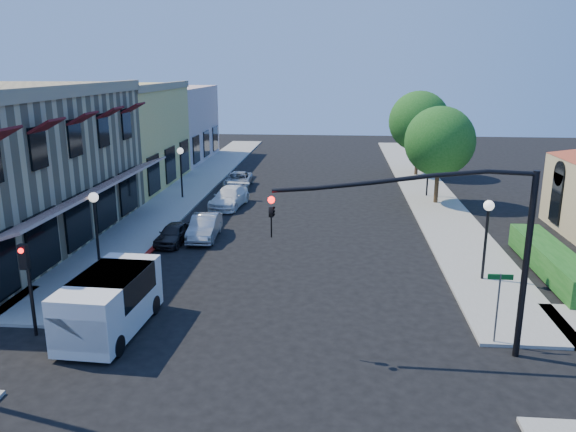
# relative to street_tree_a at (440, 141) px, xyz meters

# --- Properties ---
(ground) EXTENTS (120.00, 120.00, 0.00)m
(ground) POSITION_rel_street_tree_a_xyz_m (-8.80, -22.00, -4.19)
(ground) COLOR black
(ground) RESTS_ON ground
(sidewalk_left) EXTENTS (3.50, 50.00, 0.12)m
(sidewalk_left) POSITION_rel_street_tree_a_xyz_m (-17.55, 5.00, -4.13)
(sidewalk_left) COLOR gray
(sidewalk_left) RESTS_ON ground
(sidewalk_right) EXTENTS (3.50, 50.00, 0.12)m
(sidewalk_right) POSITION_rel_street_tree_a_xyz_m (-0.05, 5.00, -4.13)
(sidewalk_right) COLOR gray
(sidewalk_right) RESTS_ON ground
(curb_red_strip) EXTENTS (0.25, 10.00, 0.06)m
(curb_red_strip) POSITION_rel_street_tree_a_xyz_m (-15.70, -14.00, -4.19)
(curb_red_strip) COLOR maroon
(curb_red_strip) RESTS_ON ground
(yellow_stucco_building) EXTENTS (10.00, 12.00, 7.60)m
(yellow_stucco_building) POSITION_rel_street_tree_a_xyz_m (-24.30, 4.00, -0.39)
(yellow_stucco_building) COLOR #D4BF5F
(yellow_stucco_building) RESTS_ON ground
(pink_stucco_building) EXTENTS (10.00, 12.00, 7.00)m
(pink_stucco_building) POSITION_rel_street_tree_a_xyz_m (-24.30, 16.00, -0.69)
(pink_stucco_building) COLOR #C8A197
(pink_stucco_building) RESTS_ON ground
(hedge) EXTENTS (1.40, 8.00, 1.10)m
(hedge) POSITION_rel_street_tree_a_xyz_m (2.90, -13.00, -4.19)
(hedge) COLOR #185117
(hedge) RESTS_ON ground
(street_tree_a) EXTENTS (4.56, 4.56, 6.48)m
(street_tree_a) POSITION_rel_street_tree_a_xyz_m (0.00, 0.00, 0.00)
(street_tree_a) COLOR #382516
(street_tree_a) RESTS_ON ground
(street_tree_b) EXTENTS (4.94, 4.94, 7.02)m
(street_tree_b) POSITION_rel_street_tree_a_xyz_m (0.00, 10.00, 0.35)
(street_tree_b) COLOR #382516
(street_tree_b) RESTS_ON ground
(signal_mast_arm) EXTENTS (8.01, 0.39, 6.00)m
(signal_mast_arm) POSITION_rel_street_tree_a_xyz_m (-2.94, -20.50, -0.11)
(signal_mast_arm) COLOR black
(signal_mast_arm) RESTS_ON ground
(secondary_signal) EXTENTS (0.28, 0.42, 3.32)m
(secondary_signal) POSITION_rel_street_tree_a_xyz_m (-16.80, -20.59, -1.88)
(secondary_signal) COLOR black
(secondary_signal) RESTS_ON ground
(street_name_sign) EXTENTS (0.80, 0.06, 2.50)m
(street_name_sign) POSITION_rel_street_tree_a_xyz_m (-1.30, -19.80, -2.50)
(street_name_sign) COLOR #595B5E
(street_name_sign) RESTS_ON ground
(lamppost_left_near) EXTENTS (0.44, 0.44, 3.57)m
(lamppost_left_near) POSITION_rel_street_tree_a_xyz_m (-17.30, -14.00, -1.46)
(lamppost_left_near) COLOR black
(lamppost_left_near) RESTS_ON ground
(lamppost_left_far) EXTENTS (0.44, 0.44, 3.57)m
(lamppost_left_far) POSITION_rel_street_tree_a_xyz_m (-17.30, 0.00, -1.46)
(lamppost_left_far) COLOR black
(lamppost_left_far) RESTS_ON ground
(lamppost_right_near) EXTENTS (0.44, 0.44, 3.57)m
(lamppost_right_near) POSITION_rel_street_tree_a_xyz_m (-0.30, -14.00, -1.46)
(lamppost_right_near) COLOR black
(lamppost_right_near) RESTS_ON ground
(lamppost_right_far) EXTENTS (0.44, 0.44, 3.57)m
(lamppost_right_far) POSITION_rel_street_tree_a_xyz_m (-0.30, 2.00, -1.46)
(lamppost_right_far) COLOR black
(lamppost_right_far) RESTS_ON ground
(white_van) EXTENTS (2.26, 4.78, 2.08)m
(white_van) POSITION_rel_street_tree_a_xyz_m (-14.30, -20.05, -2.99)
(white_van) COLOR silver
(white_van) RESTS_ON ground
(parked_car_a) EXTENTS (1.55, 3.23, 1.07)m
(parked_car_a) POSITION_rel_street_tree_a_xyz_m (-15.00, -10.00, -3.66)
(parked_car_a) COLOR black
(parked_car_a) RESTS_ON ground
(parked_car_b) EXTENTS (1.52, 3.91, 1.27)m
(parked_car_b) POSITION_rel_street_tree_a_xyz_m (-13.60, -9.00, -3.56)
(parked_car_b) COLOR #9C9FA1
(parked_car_b) RESTS_ON ground
(parked_car_c) EXTENTS (2.33, 4.61, 1.28)m
(parked_car_c) POSITION_rel_street_tree_a_xyz_m (-13.60, -2.00, -3.55)
(parked_car_c) COLOR white
(parked_car_c) RESTS_ON ground
(parked_car_d) EXTENTS (2.10, 4.25, 1.16)m
(parked_car_d) POSITION_rel_street_tree_a_xyz_m (-14.08, 4.00, -3.61)
(parked_car_d) COLOR #9FA1A4
(parked_car_d) RESTS_ON ground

